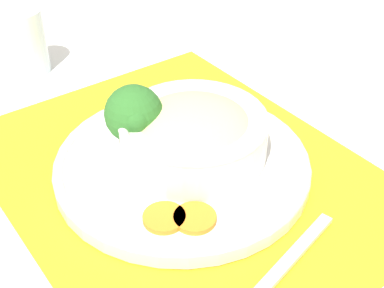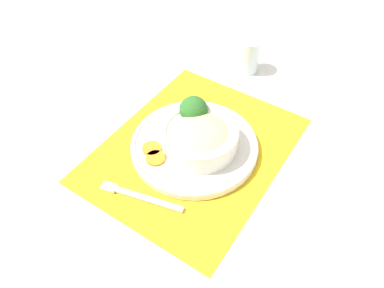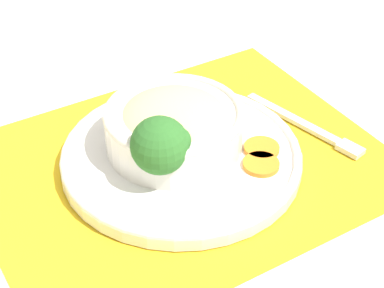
% 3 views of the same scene
% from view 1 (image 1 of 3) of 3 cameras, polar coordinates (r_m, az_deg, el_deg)
% --- Properties ---
extents(ground_plane, '(4.00, 4.00, 0.00)m').
position_cam_1_polar(ground_plane, '(0.62, -1.03, -3.18)').
color(ground_plane, white).
extents(placemat, '(0.49, 0.39, 0.00)m').
position_cam_1_polar(placemat, '(0.62, -1.03, -3.04)').
color(placemat, yellow).
rests_on(placemat, ground_plane).
extents(plate, '(0.29, 0.29, 0.02)m').
position_cam_1_polar(plate, '(0.61, -1.05, -2.08)').
color(plate, white).
rests_on(plate, placemat).
extents(bowl, '(0.17, 0.17, 0.06)m').
position_cam_1_polar(bowl, '(0.59, 0.38, 1.10)').
color(bowl, silver).
rests_on(bowl, plate).
extents(broccoli_floret, '(0.07, 0.07, 0.08)m').
position_cam_1_polar(broccoli_floret, '(0.60, -6.20, 3.09)').
color(broccoli_floret, '#759E51').
rests_on(broccoli_floret, plate).
extents(carrot_slice_near, '(0.04, 0.04, 0.01)m').
position_cam_1_polar(carrot_slice_near, '(0.53, -2.98, -7.86)').
color(carrot_slice_near, orange).
rests_on(carrot_slice_near, plate).
extents(carrot_slice_middle, '(0.04, 0.04, 0.01)m').
position_cam_1_polar(carrot_slice_middle, '(0.53, 0.31, -7.90)').
color(carrot_slice_middle, orange).
rests_on(carrot_slice_middle, plate).
extents(water_glass, '(0.06, 0.06, 0.10)m').
position_cam_1_polar(water_glass, '(0.84, -17.33, 10.07)').
color(water_glass, silver).
rests_on(water_glass, ground_plane).
extents(fork, '(0.06, 0.18, 0.01)m').
position_cam_1_polar(fork, '(0.50, 8.08, -14.54)').
color(fork, silver).
rests_on(fork, placemat).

